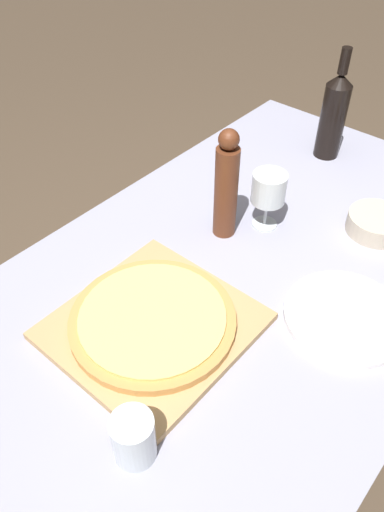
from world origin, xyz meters
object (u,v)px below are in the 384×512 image
at_px(pizza, 153,319).
at_px(wine_bottle, 334,114).
at_px(pepper_mill, 226,187).
at_px(small_bowl, 376,223).
at_px(wine_glass, 269,189).

height_order(pizza, wine_bottle, wine_bottle).
bearing_deg(pizza, pepper_mill, 103.42).
bearing_deg(wine_bottle, pizza, -85.21).
bearing_deg(wine_bottle, small_bowl, -41.04).
relative_size(pepper_mill, wine_glass, 1.87).
relative_size(pizza, pepper_mill, 1.19).
distance_m(pizza, pepper_mill, 0.36).
bearing_deg(small_bowl, pepper_mill, -139.06).
height_order(pizza, pepper_mill, pepper_mill).
relative_size(wine_bottle, pepper_mill, 1.13).
relative_size(wine_bottle, small_bowl, 2.21).
distance_m(pepper_mill, wine_glass, 0.11).
height_order(pepper_mill, wine_glass, pepper_mill).
relative_size(pizza, wine_bottle, 1.06).
bearing_deg(wine_glass, pepper_mill, -125.31).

